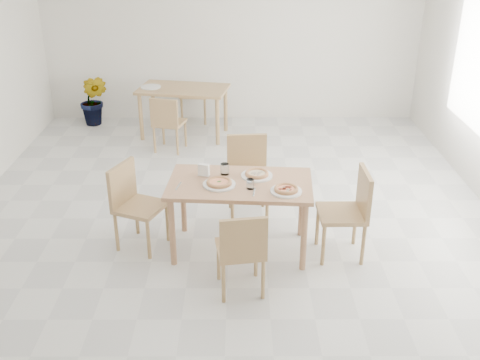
{
  "coord_description": "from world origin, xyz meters",
  "views": [
    {
      "loc": [
        0.11,
        -5.52,
        3.06
      ],
      "look_at": [
        0.12,
        -0.63,
        0.77
      ],
      "focal_mm": 42.0,
      "sensor_mm": 36.0,
      "label": 1
    }
  ],
  "objects_px": {
    "chair_north": "(248,170)",
    "tumbler_a": "(225,169)",
    "chair_east": "(351,208)",
    "plate_mushroom": "(257,176)",
    "tumbler_b": "(250,184)",
    "plate_margherita": "(219,184)",
    "chair_south": "(242,248)",
    "potted_plant": "(94,100)",
    "main_table": "(240,191)",
    "chair_west": "(133,200)",
    "pizza_margherita": "(219,182)",
    "pizza_mushroom": "(257,174)",
    "napkin_holder": "(204,171)",
    "pizza_pepperoni": "(286,189)",
    "plate_pepperoni": "(286,191)",
    "second_table": "(183,94)",
    "chair_back_n": "(196,89)",
    "plate_empty": "(151,87)",
    "chair_back_s": "(167,120)"
  },
  "relations": [
    {
      "from": "pizza_mushroom",
      "to": "potted_plant",
      "type": "distance_m",
      "value": 4.44
    },
    {
      "from": "main_table",
      "to": "chair_east",
      "type": "height_order",
      "value": "chair_east"
    },
    {
      "from": "chair_back_n",
      "to": "chair_south",
      "type": "bearing_deg",
      "value": -75.73
    },
    {
      "from": "plate_pepperoni",
      "to": "pizza_pepperoni",
      "type": "relative_size",
      "value": 1.11
    },
    {
      "from": "main_table",
      "to": "chair_west",
      "type": "bearing_deg",
      "value": 178.89
    },
    {
      "from": "chair_north",
      "to": "plate_pepperoni",
      "type": "height_order",
      "value": "chair_north"
    },
    {
      "from": "plate_margherita",
      "to": "pizza_margherita",
      "type": "bearing_deg",
      "value": 86.42
    },
    {
      "from": "chair_east",
      "to": "chair_south",
      "type": "bearing_deg",
      "value": -59.3
    },
    {
      "from": "chair_north",
      "to": "plate_mushroom",
      "type": "xyz_separation_m",
      "value": [
        0.08,
        -0.67,
        0.24
      ]
    },
    {
      "from": "plate_mushroom",
      "to": "pizza_margherita",
      "type": "relative_size",
      "value": 1.21
    },
    {
      "from": "pizza_margherita",
      "to": "chair_back_n",
      "type": "relative_size",
      "value": 0.29
    },
    {
      "from": "main_table",
      "to": "plate_mushroom",
      "type": "relative_size",
      "value": 4.63
    },
    {
      "from": "plate_mushroom",
      "to": "second_table",
      "type": "height_order",
      "value": "plate_mushroom"
    },
    {
      "from": "tumbler_b",
      "to": "plate_margherita",
      "type": "bearing_deg",
      "value": 165.93
    },
    {
      "from": "plate_pepperoni",
      "to": "potted_plant",
      "type": "xyz_separation_m",
      "value": [
        -2.76,
        4.0,
        -0.35
      ]
    },
    {
      "from": "pizza_margherita",
      "to": "pizza_mushroom",
      "type": "height_order",
      "value": "same"
    },
    {
      "from": "pizza_mushroom",
      "to": "plate_empty",
      "type": "distance_m",
      "value": 3.53
    },
    {
      "from": "main_table",
      "to": "tumbler_a",
      "type": "height_order",
      "value": "tumbler_a"
    },
    {
      "from": "chair_north",
      "to": "plate_empty",
      "type": "relative_size",
      "value": 2.97
    },
    {
      "from": "plate_pepperoni",
      "to": "tumbler_a",
      "type": "bearing_deg",
      "value": 145.36
    },
    {
      "from": "chair_north",
      "to": "tumbler_a",
      "type": "relative_size",
      "value": 8.04
    },
    {
      "from": "chair_back_s",
      "to": "chair_south",
      "type": "bearing_deg",
      "value": 121.5
    },
    {
      "from": "chair_east",
      "to": "plate_mushroom",
      "type": "xyz_separation_m",
      "value": [
        -0.91,
        0.23,
        0.24
      ]
    },
    {
      "from": "tumbler_b",
      "to": "napkin_holder",
      "type": "bearing_deg",
      "value": 148.4
    },
    {
      "from": "main_table",
      "to": "tumbler_b",
      "type": "bearing_deg",
      "value": -52.6
    },
    {
      "from": "chair_south",
      "to": "plate_empty",
      "type": "xyz_separation_m",
      "value": [
        -1.34,
        4.08,
        0.28
      ]
    },
    {
      "from": "plate_pepperoni",
      "to": "pizza_margherita",
      "type": "bearing_deg",
      "value": 166.88
    },
    {
      "from": "main_table",
      "to": "pizza_mushroom",
      "type": "height_order",
      "value": "pizza_mushroom"
    },
    {
      "from": "tumbler_a",
      "to": "second_table",
      "type": "bearing_deg",
      "value": 102.57
    },
    {
      "from": "plate_mushroom",
      "to": "second_table",
      "type": "bearing_deg",
      "value": 107.7
    },
    {
      "from": "chair_south",
      "to": "chair_back_n",
      "type": "bearing_deg",
      "value": -90.18
    },
    {
      "from": "chair_north",
      "to": "second_table",
      "type": "bearing_deg",
      "value": 106.21
    },
    {
      "from": "chair_south",
      "to": "potted_plant",
      "type": "height_order",
      "value": "same"
    },
    {
      "from": "chair_south",
      "to": "potted_plant",
      "type": "relative_size",
      "value": 1.0
    },
    {
      "from": "chair_south",
      "to": "second_table",
      "type": "xyz_separation_m",
      "value": [
        -0.86,
        4.06,
        0.17
      ]
    },
    {
      "from": "plate_pepperoni",
      "to": "tumbler_a",
      "type": "height_order",
      "value": "tumbler_a"
    },
    {
      "from": "plate_mushroom",
      "to": "pizza_pepperoni",
      "type": "xyz_separation_m",
      "value": [
        0.26,
        -0.35,
        0.02
      ]
    },
    {
      "from": "main_table",
      "to": "second_table",
      "type": "relative_size",
      "value": 1.01
    },
    {
      "from": "plate_mushroom",
      "to": "plate_pepperoni",
      "type": "height_order",
      "value": "same"
    },
    {
      "from": "plate_pepperoni",
      "to": "second_table",
      "type": "xyz_separation_m",
      "value": [
        -1.27,
        3.52,
        -0.11
      ]
    },
    {
      "from": "pizza_margherita",
      "to": "tumbler_b",
      "type": "distance_m",
      "value": 0.3
    },
    {
      "from": "pizza_pepperoni",
      "to": "chair_back_n",
      "type": "distance_m",
      "value": 4.44
    },
    {
      "from": "plate_margherita",
      "to": "tumbler_b",
      "type": "relative_size",
      "value": 3.27
    },
    {
      "from": "pizza_pepperoni",
      "to": "second_table",
      "type": "xyz_separation_m",
      "value": [
        -1.27,
        3.52,
        -0.13
      ]
    },
    {
      "from": "main_table",
      "to": "napkin_holder",
      "type": "distance_m",
      "value": 0.41
    },
    {
      "from": "pizza_pepperoni",
      "to": "second_table",
      "type": "height_order",
      "value": "pizza_pepperoni"
    },
    {
      "from": "tumbler_a",
      "to": "pizza_mushroom",
      "type": "bearing_deg",
      "value": -9.69
    },
    {
      "from": "napkin_holder",
      "to": "main_table",
      "type": "bearing_deg",
      "value": -3.87
    },
    {
      "from": "chair_south",
      "to": "plate_mushroom",
      "type": "relative_size",
      "value": 2.65
    },
    {
      "from": "chair_west",
      "to": "tumbler_a",
      "type": "xyz_separation_m",
      "value": [
        0.92,
        0.09,
        0.3
      ]
    }
  ]
}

